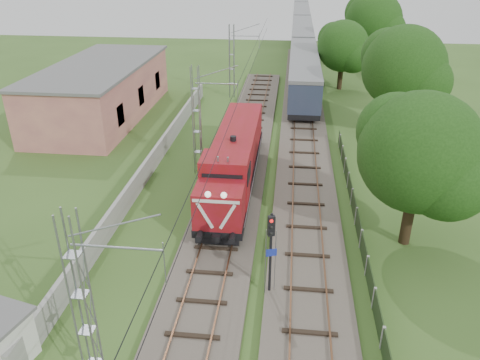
# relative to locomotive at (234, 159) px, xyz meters

# --- Properties ---
(ground) EXTENTS (140.00, 140.00, 0.00)m
(ground) POSITION_rel_locomotive_xyz_m (0.00, -9.74, -2.15)
(ground) COLOR #33521E
(ground) RESTS_ON ground
(track_main) EXTENTS (4.20, 70.00, 0.45)m
(track_main) POSITION_rel_locomotive_xyz_m (0.00, -2.74, -1.96)
(track_main) COLOR #6B6054
(track_main) RESTS_ON ground
(track_side) EXTENTS (4.20, 80.00, 0.45)m
(track_side) POSITION_rel_locomotive_xyz_m (5.00, 10.26, -1.96)
(track_side) COLOR #6B6054
(track_side) RESTS_ON ground
(catenary) EXTENTS (3.31, 70.00, 8.00)m
(catenary) POSITION_rel_locomotive_xyz_m (-2.95, 2.26, 1.90)
(catenary) COLOR gray
(catenary) RESTS_ON ground
(boundary_wall) EXTENTS (0.25, 40.00, 1.50)m
(boundary_wall) POSITION_rel_locomotive_xyz_m (-6.50, 2.26, -1.40)
(boundary_wall) COLOR #9E9E99
(boundary_wall) RESTS_ON ground
(station_building) EXTENTS (8.40, 20.40, 5.22)m
(station_building) POSITION_rel_locomotive_xyz_m (-15.00, 14.26, 0.48)
(station_building) COLOR tan
(station_building) RESTS_ON ground
(fence) EXTENTS (0.12, 32.00, 1.20)m
(fence) POSITION_rel_locomotive_xyz_m (8.00, -6.74, -1.55)
(fence) COLOR black
(fence) RESTS_ON ground
(locomotive) EXTENTS (2.84, 16.23, 4.12)m
(locomotive) POSITION_rel_locomotive_xyz_m (0.00, 0.00, 0.00)
(locomotive) COLOR black
(locomotive) RESTS_ON ground
(coach_rake) EXTENTS (3.23, 96.44, 3.74)m
(coach_rake) POSITION_rel_locomotive_xyz_m (5.00, 61.22, 0.51)
(coach_rake) COLOR black
(coach_rake) RESTS_ON ground
(signal_post) EXTENTS (0.49, 0.39, 4.58)m
(signal_post) POSITION_rel_locomotive_xyz_m (3.11, -11.42, 1.00)
(signal_post) COLOR black
(signal_post) RESTS_ON ground
(tree_a) EXTENTS (6.84, 6.51, 8.86)m
(tree_a) POSITION_rel_locomotive_xyz_m (10.65, -5.91, 3.38)
(tree_a) COLOR #342715
(tree_a) RESTS_ON ground
(tree_b) EXTENTS (7.45, 7.09, 9.66)m
(tree_b) POSITION_rel_locomotive_xyz_m (13.26, 12.01, 3.88)
(tree_b) COLOR #342715
(tree_b) RESTS_ON ground
(tree_c) EXTENTS (6.19, 5.90, 8.03)m
(tree_c) POSITION_rel_locomotive_xyz_m (9.51, 27.17, 2.86)
(tree_c) COLOR #342715
(tree_c) RESTS_ON ground
(tree_d) EXTENTS (7.98, 7.60, 10.35)m
(tree_d) POSITION_rel_locomotive_xyz_m (14.36, 38.25, 4.31)
(tree_d) COLOR #342715
(tree_d) RESTS_ON ground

